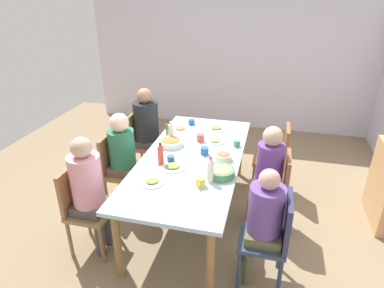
% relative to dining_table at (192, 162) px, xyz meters
% --- Properties ---
extents(ground_plane, '(6.85, 6.85, 0.00)m').
position_rel_dining_table_xyz_m(ground_plane, '(0.00, 0.00, -0.69)').
color(ground_plane, '#857154').
extents(wall_left, '(0.12, 5.13, 2.60)m').
position_rel_dining_table_xyz_m(wall_left, '(-2.91, 0.00, 0.61)').
color(wall_left, silver).
rests_on(wall_left, ground_plane).
extents(dining_table, '(2.27, 1.04, 0.76)m').
position_rel_dining_table_xyz_m(dining_table, '(0.00, 0.00, 0.00)').
color(dining_table, '#A8C8DA').
rests_on(dining_table, ground_plane).
extents(chair_0, '(0.40, 0.40, 0.90)m').
position_rel_dining_table_xyz_m(chair_0, '(0.00, -0.90, -0.18)').
color(chair_0, olive).
rests_on(chair_0, ground_plane).
extents(person_0, '(0.30, 0.30, 1.18)m').
position_rel_dining_table_xyz_m(person_0, '(0.00, -0.81, 0.02)').
color(person_0, brown).
rests_on(person_0, ground_plane).
extents(chair_1, '(0.40, 0.40, 0.90)m').
position_rel_dining_table_xyz_m(chair_1, '(0.00, 0.90, -0.18)').
color(chair_1, olive).
rests_on(chair_1, ground_plane).
extents(person_1, '(0.30, 0.30, 1.19)m').
position_rel_dining_table_xyz_m(person_1, '(-0.00, 0.81, 0.01)').
color(person_1, '#252C4B').
rests_on(person_1, ground_plane).
extents(chair_2, '(0.40, 0.40, 0.90)m').
position_rel_dining_table_xyz_m(chair_2, '(-0.76, -0.90, -0.18)').
color(chair_2, brown).
rests_on(chair_2, ground_plane).
extents(person_2, '(0.33, 0.33, 1.25)m').
position_rel_dining_table_xyz_m(person_2, '(-0.76, -0.81, 0.06)').
color(person_2, '#464342').
rests_on(person_2, ground_plane).
extents(chair_3, '(0.40, 0.40, 0.90)m').
position_rel_dining_table_xyz_m(chair_3, '(0.76, -0.90, -0.18)').
color(chair_3, olive).
rests_on(chair_3, ground_plane).
extents(person_3, '(0.30, 0.30, 1.23)m').
position_rel_dining_table_xyz_m(person_3, '(0.76, -0.81, 0.04)').
color(person_3, '#3B3A44').
rests_on(person_3, ground_plane).
extents(chair_4, '(0.40, 0.40, 0.90)m').
position_rel_dining_table_xyz_m(chair_4, '(0.76, 0.90, -0.18)').
color(chair_4, '#2C3D53').
rests_on(chair_4, ground_plane).
extents(person_4, '(0.30, 0.30, 1.14)m').
position_rel_dining_table_xyz_m(person_4, '(0.76, 0.81, -0.01)').
color(person_4, '#515339').
rests_on(person_4, ground_plane).
extents(chair_5, '(0.40, 0.40, 0.90)m').
position_rel_dining_table_xyz_m(chair_5, '(-0.76, 0.90, -0.18)').
color(chair_5, '#925932').
rests_on(chair_5, ground_plane).
extents(plate_0, '(0.25, 0.25, 0.04)m').
position_rel_dining_table_xyz_m(plate_0, '(-0.80, 0.12, 0.08)').
color(plate_0, white).
rests_on(plate_0, dining_table).
extents(plate_1, '(0.22, 0.22, 0.04)m').
position_rel_dining_table_xyz_m(plate_1, '(-0.67, -0.32, 0.08)').
color(plate_1, silver).
rests_on(plate_1, dining_table).
extents(plate_2, '(0.21, 0.21, 0.04)m').
position_rel_dining_table_xyz_m(plate_2, '(-0.42, 0.17, 0.08)').
color(plate_2, white).
rests_on(plate_2, dining_table).
extents(plate_3, '(0.25, 0.25, 0.04)m').
position_rel_dining_table_xyz_m(plate_3, '(0.29, -0.13, 0.08)').
color(plate_3, silver).
rests_on(plate_3, dining_table).
extents(plate_4, '(0.23, 0.23, 0.04)m').
position_rel_dining_table_xyz_m(plate_4, '(0.60, -0.23, 0.08)').
color(plate_4, white).
rests_on(plate_4, dining_table).
extents(bowl_0, '(0.18, 0.18, 0.09)m').
position_rel_dining_table_xyz_m(bowl_0, '(-0.01, 0.34, 0.11)').
color(bowl_0, beige).
rests_on(bowl_0, dining_table).
extents(bowl_1, '(0.27, 0.27, 0.10)m').
position_rel_dining_table_xyz_m(bowl_1, '(0.32, 0.37, 0.12)').
color(bowl_1, '#4A8554').
rests_on(bowl_1, dining_table).
extents(bowl_2, '(0.27, 0.27, 0.09)m').
position_rel_dining_table_xyz_m(bowl_2, '(-0.21, -0.30, 0.11)').
color(bowl_2, beige).
rests_on(bowl_2, dining_table).
extents(cup_0, '(0.12, 0.08, 0.07)m').
position_rel_dining_table_xyz_m(cup_0, '(-0.88, -0.23, 0.11)').
color(cup_0, '#2C5CA2').
rests_on(cup_0, dining_table).
extents(cup_1, '(0.11, 0.08, 0.07)m').
position_rel_dining_table_xyz_m(cup_1, '(0.18, -0.18, 0.11)').
color(cup_1, '#31599E').
rests_on(cup_1, dining_table).
extents(cup_2, '(0.11, 0.08, 0.07)m').
position_rel_dining_table_xyz_m(cup_2, '(-0.37, 0.43, 0.11)').
color(cup_2, '#499564').
rests_on(cup_2, dining_table).
extents(cup_3, '(0.12, 0.09, 0.08)m').
position_rel_dining_table_xyz_m(cup_3, '(-0.08, 0.12, 0.11)').
color(cup_3, '#2C569F').
rests_on(cup_3, dining_table).
extents(cup_4, '(0.13, 0.09, 0.09)m').
position_rel_dining_table_xyz_m(cup_4, '(-0.40, 0.00, 0.11)').
color(cup_4, '#C85643').
rests_on(cup_4, dining_table).
extents(cup_5, '(0.13, 0.09, 0.09)m').
position_rel_dining_table_xyz_m(cup_5, '(0.54, 0.22, 0.11)').
color(cup_5, '#E6BD52').
rests_on(cup_5, dining_table).
extents(bottle_0, '(0.06, 0.06, 0.25)m').
position_rel_dining_table_xyz_m(bottle_0, '(-0.32, -0.33, 0.19)').
color(bottle_0, silver).
rests_on(bottle_0, dining_table).
extents(bottle_1, '(0.06, 0.06, 0.25)m').
position_rel_dining_table_xyz_m(bottle_1, '(0.25, -0.26, 0.19)').
color(bottle_1, red).
rests_on(bottle_1, dining_table).
extents(bottle_2, '(0.06, 0.06, 0.20)m').
position_rel_dining_table_xyz_m(bottle_2, '(-0.45, -0.41, 0.16)').
color(bottle_2, '#498531').
rests_on(bottle_2, dining_table).
extents(bottle_3, '(0.07, 0.07, 0.26)m').
position_rel_dining_table_xyz_m(bottle_3, '(0.44, 0.29, 0.19)').
color(bottle_3, white).
rests_on(bottle_3, dining_table).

